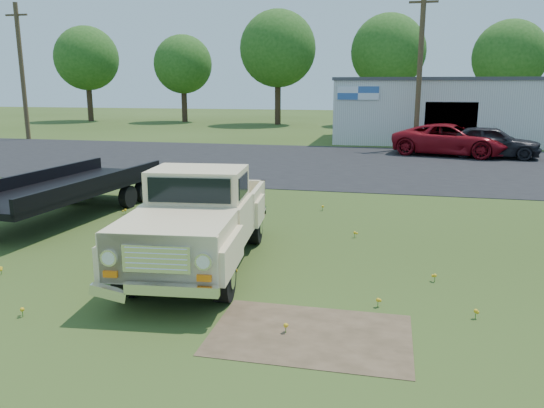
{
  "coord_description": "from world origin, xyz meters",
  "views": [
    {
      "loc": [
        2.54,
        -10.33,
        3.69
      ],
      "look_at": [
        0.01,
        1.0,
        1.08
      ],
      "focal_mm": 35.0,
      "sensor_mm": 36.0,
      "label": 1
    }
  ],
  "objects_px": {
    "red_pickup": "(451,140)",
    "dark_sedan": "(491,142)",
    "flatbed_trailer": "(66,183)",
    "vintage_pickup_truck": "(199,218)"
  },
  "relations": [
    {
      "from": "red_pickup",
      "to": "flatbed_trailer",
      "type": "bearing_deg",
      "value": 158.14
    },
    {
      "from": "dark_sedan",
      "to": "vintage_pickup_truck",
      "type": "bearing_deg",
      "value": 162.98
    },
    {
      "from": "flatbed_trailer",
      "to": "dark_sedan",
      "type": "relative_size",
      "value": 1.48
    },
    {
      "from": "vintage_pickup_truck",
      "to": "dark_sedan",
      "type": "relative_size",
      "value": 1.19
    },
    {
      "from": "vintage_pickup_truck",
      "to": "dark_sedan",
      "type": "bearing_deg",
      "value": 59.69
    },
    {
      "from": "flatbed_trailer",
      "to": "vintage_pickup_truck",
      "type": "bearing_deg",
      "value": -26.89
    },
    {
      "from": "vintage_pickup_truck",
      "to": "flatbed_trailer",
      "type": "height_order",
      "value": "vintage_pickup_truck"
    },
    {
      "from": "flatbed_trailer",
      "to": "red_pickup",
      "type": "xyz_separation_m",
      "value": [
        12.05,
        16.45,
        -0.14
      ]
    },
    {
      "from": "red_pickup",
      "to": "dark_sedan",
      "type": "bearing_deg",
      "value": -89.52
    },
    {
      "from": "vintage_pickup_truck",
      "to": "dark_sedan",
      "type": "xyz_separation_m",
      "value": [
        8.81,
        19.17,
        -0.22
      ]
    }
  ]
}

